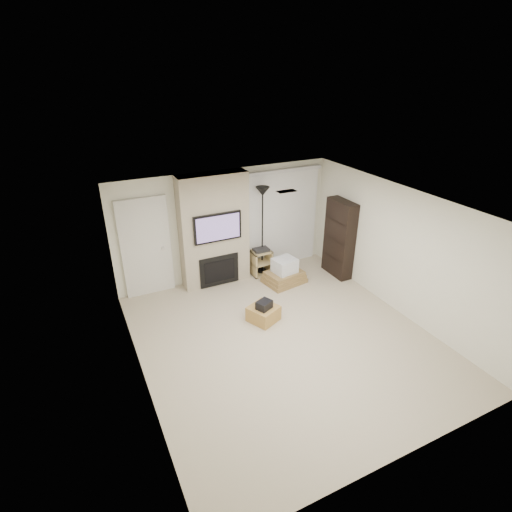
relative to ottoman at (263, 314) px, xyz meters
name	(u,v)px	position (x,y,z in m)	size (l,w,h in m)	color
floor	(285,339)	(0.09, -0.70, -0.15)	(5.00, 5.50, 0.00)	#C3B395
ceiling	(290,208)	(0.09, -0.70, 2.35)	(5.00, 5.50, 0.00)	white
wall_back	(226,225)	(0.09, 2.05, 1.10)	(5.00, 2.50, 0.00)	#EBE8CF
wall_front	(410,386)	(0.09, -3.45, 1.10)	(5.00, 2.50, 0.00)	#EBE8CF
wall_left	(136,316)	(-2.41, -0.70, 1.10)	(5.50, 2.50, 0.00)	#EBE8CF
wall_right	(400,251)	(2.59, -0.70, 1.10)	(5.50, 2.50, 0.00)	#EBE8CF
hvac_vent	(287,191)	(0.49, 0.10, 2.35)	(0.35, 0.18, 0.01)	silver
ottoman	(263,314)	(0.00, 0.00, 0.00)	(0.50, 0.50, 0.30)	#AB813F
black_bag	(264,305)	(-0.01, -0.05, 0.23)	(0.28, 0.22, 0.16)	black
fireplace_wall	(214,231)	(-0.26, 1.84, 1.09)	(1.50, 0.47, 2.50)	tan
entry_door	(146,248)	(-1.71, 2.02, 0.90)	(1.02, 0.11, 2.14)	silver
vertical_blinds	(281,215)	(1.49, 2.00, 1.12)	(1.98, 0.10, 2.37)	silver
floor_lamp	(263,206)	(0.88, 1.80, 1.49)	(0.31, 0.31, 2.08)	black
av_stand	(261,261)	(0.81, 1.71, 0.20)	(0.45, 0.38, 0.66)	tan
box_stack	(284,273)	(1.10, 1.13, 0.07)	(0.97, 0.79, 0.59)	olive
bookshelf	(339,239)	(2.42, 0.95, 0.75)	(0.30, 0.80, 1.80)	black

